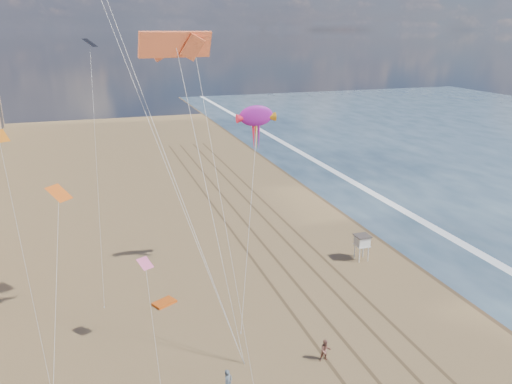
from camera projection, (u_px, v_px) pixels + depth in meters
wet_sand at (375, 213)px, 67.63m from camera, size 260.00×260.00×0.00m
foam at (402, 209)px, 68.88m from camera, size 260.00×260.00×0.00m
tracks at (290, 260)px, 53.71m from camera, size 7.68×120.00×0.01m
lifeguard_stand at (362, 241)px, 53.16m from camera, size 1.58×1.58×2.85m
grounded_kite at (164, 303)px, 45.16m from camera, size 2.32×2.02×0.22m
show_kite at (256, 116)px, 46.77m from camera, size 4.34×5.75×19.09m
kite_flyer_a at (228, 382)px, 33.67m from camera, size 0.84×0.78×1.92m
kite_flyer_b at (325, 350)px, 37.17m from camera, size 0.91×0.74×1.75m
small_kites at (103, 116)px, 36.21m from camera, size 15.85×20.45×16.69m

